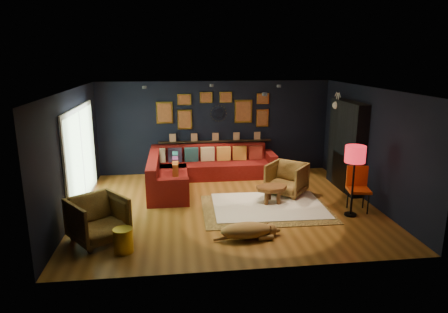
{
  "coord_description": "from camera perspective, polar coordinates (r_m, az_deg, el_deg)",
  "views": [
    {
      "loc": [
        -1.11,
        -8.33,
        3.28
      ],
      "look_at": [
        -0.05,
        0.3,
        1.07
      ],
      "focal_mm": 32.0,
      "sensor_mm": 36.0,
      "label": 1
    }
  ],
  "objects": [
    {
      "name": "dog",
      "position": [
        7.43,
        3.17,
        -10.1
      ],
      "size": [
        1.32,
        0.69,
        0.41
      ],
      "primitive_type": null,
      "rotation": [
        0.0,
        0.0,
        0.04
      ],
      "color": "#AA7943",
      "rests_on": "leopard_rug"
    },
    {
      "name": "sunburst_mirror",
      "position": [
        11.23,
        -0.77,
        6.16
      ],
      "size": [
        0.47,
        0.16,
        0.47
      ],
      "color": "silver",
      "rests_on": "room_walls"
    },
    {
      "name": "floor_lamp",
      "position": [
        8.54,
        18.22,
        -0.15
      ],
      "size": [
        0.42,
        0.42,
        1.51
      ],
      "color": "black",
      "rests_on": "ground"
    },
    {
      "name": "floor",
      "position": [
        9.02,
        0.54,
        -7.08
      ],
      "size": [
        6.5,
        6.5,
        0.0
      ],
      "primitive_type": "plane",
      "color": "#925D24",
      "rests_on": "ground"
    },
    {
      "name": "leopard_rug",
      "position": [
        8.88,
        5.97,
        -7.47
      ],
      "size": [
        2.78,
        2.0,
        0.02
      ],
      "primitive_type": "cube",
      "rotation": [
        0.0,
        0.0,
        -0.01
      ],
      "color": "tan",
      "rests_on": "ground"
    },
    {
      "name": "ledge",
      "position": [
        11.31,
        -1.24,
        2.2
      ],
      "size": [
        3.2,
        0.12,
        0.04
      ],
      "primitive_type": "cube",
      "color": "black",
      "rests_on": "room_walls"
    },
    {
      "name": "gold_stool",
      "position": [
        7.18,
        -14.17,
        -11.53
      ],
      "size": [
        0.34,
        0.34,
        0.42
      ],
      "primitive_type": "cylinder",
      "color": "gold",
      "rests_on": "ground"
    },
    {
      "name": "orange_chair",
      "position": [
        9.11,
        18.58,
        -3.84
      ],
      "size": [
        0.52,
        0.52,
        0.96
      ],
      "rotation": [
        0.0,
        0.0,
        -0.17
      ],
      "color": "black",
      "rests_on": "ground"
    },
    {
      "name": "ceiling_spots",
      "position": [
        9.22,
        -0.08,
        9.77
      ],
      "size": [
        3.3,
        2.5,
        0.06
      ],
      "color": "black",
      "rests_on": "room_walls"
    },
    {
      "name": "shag_rug",
      "position": [
        9.03,
        6.35,
        -7.02
      ],
      "size": [
        2.48,
        1.84,
        0.03
      ],
      "primitive_type": "cube",
      "rotation": [
        0.0,
        0.0,
        -0.03
      ],
      "color": "silver",
      "rests_on": "ground"
    },
    {
      "name": "deer_head",
      "position": [
        10.69,
        16.59,
        7.06
      ],
      "size": [
        0.5,
        0.28,
        0.45
      ],
      "color": "white",
      "rests_on": "fireplace"
    },
    {
      "name": "gallery_wall",
      "position": [
        11.2,
        -1.35,
        6.69
      ],
      "size": [
        3.15,
        0.04,
        1.02
      ],
      "color": "gold",
      "rests_on": "room_walls"
    },
    {
      "name": "room_walls",
      "position": [
        8.57,
        0.57,
        2.89
      ],
      "size": [
        6.5,
        6.5,
        6.5
      ],
      "color": "black",
      "rests_on": "ground"
    },
    {
      "name": "fireplace",
      "position": [
        10.39,
        17.04,
        1.06
      ],
      "size": [
        0.31,
        1.6,
        2.2
      ],
      "color": "black",
      "rests_on": "ground"
    },
    {
      "name": "armchair_left",
      "position": [
        7.61,
        -17.57,
        -8.25
      ],
      "size": [
        1.21,
        1.2,
        0.91
      ],
      "primitive_type": "imported",
      "rotation": [
        0.0,
        0.0,
        0.65
      ],
      "color": "gold",
      "rests_on": "ground"
    },
    {
      "name": "armchair_right",
      "position": [
        9.73,
        8.94,
        -2.96
      ],
      "size": [
        1.14,
        1.13,
        0.86
      ],
      "primitive_type": "imported",
      "rotation": [
        0.0,
        0.0,
        -0.68
      ],
      "color": "gold",
      "rests_on": "ground"
    },
    {
      "name": "coffee_table",
      "position": [
        9.12,
        6.77,
        -4.71
      ],
      "size": [
        0.87,
        0.73,
        0.38
      ],
      "rotation": [
        0.0,
        0.0,
        0.25
      ],
      "color": "brown",
      "rests_on": "shag_rug"
    },
    {
      "name": "sectional",
      "position": [
        10.57,
        -4.05,
        -2.04
      ],
      "size": [
        3.41,
        2.69,
        0.86
      ],
      "color": "maroon",
      "rests_on": "ground"
    },
    {
      "name": "pouf",
      "position": [
        9.93,
        -7.79,
        -3.86
      ],
      "size": [
        0.56,
        0.56,
        0.36
      ],
      "primitive_type": "cylinder",
      "color": "maroon",
      "rests_on": "shag_rug"
    },
    {
      "name": "sliding_door",
      "position": [
        9.43,
        -19.71,
        0.02
      ],
      "size": [
        0.06,
        2.8,
        2.2
      ],
      "color": "white",
      "rests_on": "ground"
    }
  ]
}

